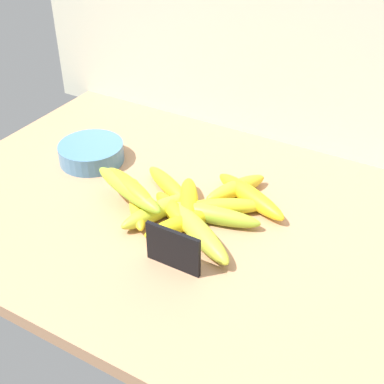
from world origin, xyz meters
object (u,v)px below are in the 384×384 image
(banana_5, at_px, (211,216))
(banana_9, at_px, (175,212))
(banana_4, at_px, (157,211))
(banana_3, at_px, (199,233))
(fruit_bowl, at_px, (91,153))
(chalkboard_sign, at_px, (173,250))
(banana_11, at_px, (130,188))
(banana_1, at_px, (224,207))
(banana_2, at_px, (182,223))
(banana_12, at_px, (128,189))
(banana_6, at_px, (137,203))
(banana_8, at_px, (188,201))
(banana_10, at_px, (250,196))
(banana_0, at_px, (236,188))
(banana_7, at_px, (169,186))

(banana_5, xyz_separation_m, banana_9, (-0.07, -0.03, -0.00))
(banana_4, bearing_deg, banana_3, -10.02)
(fruit_bowl, relative_size, banana_4, 0.90)
(banana_9, bearing_deg, banana_3, -24.46)
(chalkboard_sign, bearing_deg, banana_4, 135.03)
(banana_11, bearing_deg, fruit_bowl, 150.20)
(banana_5, relative_size, banana_9, 1.30)
(banana_1, height_order, banana_2, same)
(fruit_bowl, distance_m, banana_12, 0.23)
(fruit_bowl, xyz_separation_m, banana_6, (0.21, -0.11, -0.01))
(chalkboard_sign, distance_m, banana_9, 0.14)
(banana_8, bearing_deg, fruit_bowl, 170.24)
(banana_8, height_order, banana_10, banana_8)
(banana_0, xyz_separation_m, banana_12, (-0.17, -0.16, 0.03))
(banana_10, bearing_deg, banana_12, -145.15)
(fruit_bowl, xyz_separation_m, banana_0, (0.36, 0.04, -0.00))
(banana_11, bearing_deg, banana_5, 13.93)
(banana_4, height_order, banana_7, banana_4)
(banana_3, relative_size, banana_4, 1.19)
(banana_5, xyz_separation_m, banana_7, (-0.13, 0.05, -0.00))
(banana_4, height_order, banana_8, banana_8)
(banana_5, bearing_deg, banana_9, -159.13)
(banana_2, bearing_deg, fruit_bowl, 160.07)
(banana_3, bearing_deg, banana_8, 131.59)
(fruit_bowl, distance_m, banana_5, 0.37)
(banana_1, relative_size, banana_6, 0.96)
(banana_7, height_order, banana_11, banana_11)
(chalkboard_sign, xyz_separation_m, banana_4, (-0.11, 0.11, -0.02))
(banana_9, height_order, banana_12, banana_12)
(banana_2, distance_m, banana_4, 0.07)
(banana_0, height_order, banana_3, banana_3)
(banana_4, bearing_deg, banana_6, 176.15)
(banana_2, relative_size, banana_3, 0.82)
(banana_4, xyz_separation_m, banana_10, (0.14, 0.14, 0.00))
(chalkboard_sign, relative_size, banana_0, 0.70)
(banana_10, bearing_deg, banana_2, -118.26)
(banana_5, distance_m, banana_12, 0.18)
(banana_5, bearing_deg, banana_12, -164.84)
(banana_8, bearing_deg, banana_1, 17.42)
(banana_7, bearing_deg, banana_4, -73.03)
(banana_10, bearing_deg, banana_9, -130.97)
(banana_9, xyz_separation_m, banana_11, (-0.10, -0.02, 0.04))
(banana_1, height_order, banana_7, same)
(banana_1, relative_size, banana_4, 1.02)
(banana_2, bearing_deg, banana_6, 175.35)
(banana_3, xyz_separation_m, banana_10, (0.03, 0.16, -0.00))
(fruit_bowl, bearing_deg, banana_3, -19.52)
(chalkboard_sign, relative_size, fruit_bowl, 0.71)
(banana_5, bearing_deg, fruit_bowl, 169.05)
(banana_10, bearing_deg, banana_5, -112.18)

